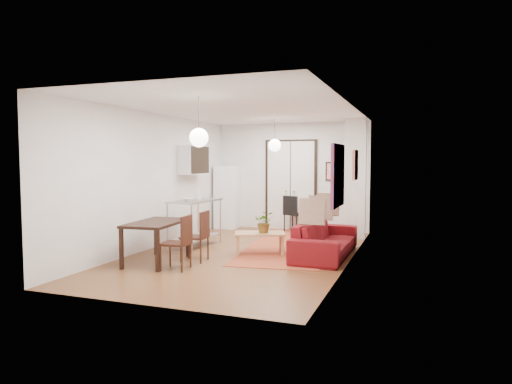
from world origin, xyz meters
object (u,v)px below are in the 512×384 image
(kitchen_counter, at_px, (195,215))
(dining_chair_near, at_px, (197,231))
(sofa, at_px, (325,239))
(dining_table, at_px, (156,226))
(black_side_chair, at_px, (295,210))
(coffee_table, at_px, (260,235))
(dining_chair_far, at_px, (178,237))
(fridge, at_px, (227,197))

(kitchen_counter, distance_m, dining_chair_near, 1.43)
(sofa, bearing_deg, dining_table, 120.77)
(dining_table, distance_m, black_side_chair, 4.75)
(black_side_chair, bearing_deg, sofa, 133.48)
(kitchen_counter, bearing_deg, dining_chair_near, -57.70)
(dining_chair_near, bearing_deg, sofa, 113.16)
(sofa, bearing_deg, dining_chair_near, 118.87)
(sofa, distance_m, dining_table, 3.28)
(coffee_table, bearing_deg, dining_table, -138.54)
(sofa, height_order, dining_chair_far, dining_chair_far)
(kitchen_counter, height_order, dining_table, kitchen_counter)
(sofa, relative_size, dining_chair_far, 2.48)
(dining_table, bearing_deg, kitchen_counter, 92.84)
(dining_chair_far, bearing_deg, dining_table, -118.10)
(sofa, height_order, kitchen_counter, kitchen_counter)
(sofa, xyz_separation_m, dining_chair_near, (-2.22, -1.19, 0.20))
(coffee_table, relative_size, dining_table, 0.78)
(fridge, height_order, black_side_chair, fridge)
(black_side_chair, bearing_deg, coffee_table, 109.74)
(dining_chair_far, height_order, black_side_chair, black_side_chair)
(dining_chair_far, bearing_deg, dining_chair_near, 174.95)
(dining_chair_near, relative_size, dining_chair_far, 1.00)
(fridge, bearing_deg, dining_table, -91.58)
(coffee_table, relative_size, dining_chair_far, 1.19)
(dining_table, relative_size, dining_chair_far, 1.53)
(kitchen_counter, xyz_separation_m, fridge, (-0.41, 2.74, 0.19))
(dining_table, bearing_deg, black_side_chair, 72.35)
(dining_chair_near, relative_size, black_side_chair, 0.99)
(black_side_chair, bearing_deg, dining_chair_far, 97.93)
(fridge, xyz_separation_m, dining_chair_far, (1.10, -4.69, -0.32))
(dining_table, bearing_deg, sofa, 30.11)
(fridge, relative_size, black_side_chair, 1.81)
(sofa, bearing_deg, black_side_chair, 26.23)
(fridge, bearing_deg, dining_chair_far, -84.81)
(coffee_table, bearing_deg, sofa, 12.11)
(coffee_table, height_order, black_side_chair, black_side_chair)
(kitchen_counter, distance_m, black_side_chair, 3.22)
(coffee_table, height_order, kitchen_counter, kitchen_counter)
(fridge, height_order, dining_table, fridge)
(coffee_table, height_order, dining_chair_near, dining_chair_near)
(fridge, distance_m, dining_chair_near, 4.15)
(sofa, distance_m, fridge, 4.37)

